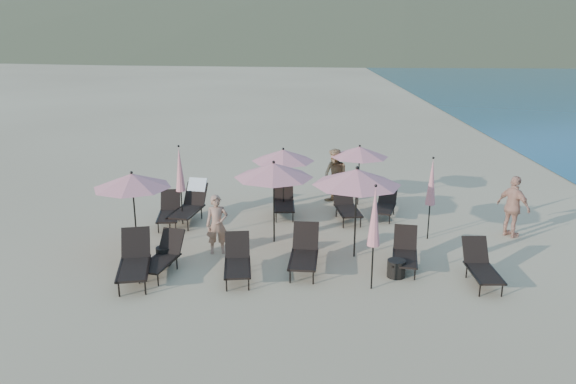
{
  "coord_description": "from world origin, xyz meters",
  "views": [
    {
      "loc": [
        -0.82,
        -12.42,
        5.78
      ],
      "look_at": [
        -0.95,
        3.5,
        1.1
      ],
      "focal_mm": 35.0,
      "sensor_mm": 36.0,
      "label": 1
    }
  ],
  "objects_px": {
    "lounger_10": "(385,204)",
    "umbrella_open_1": "(274,170)",
    "lounger_7": "(169,211)",
    "umbrella_open_3": "(283,155)",
    "lounger_0": "(134,260)",
    "umbrella_closed_0": "(374,217)",
    "umbrella_open_4": "(360,152)",
    "lounger_6": "(190,203)",
    "beachgoer_c": "(513,207)",
    "lounger_5": "(481,265)",
    "beachgoer_b": "(335,177)",
    "lounger_1": "(163,256)",
    "lounger_3": "(304,252)",
    "umbrella_closed_1": "(432,182)",
    "side_table_0": "(163,256)",
    "umbrella_open_2": "(357,177)",
    "lounger_8": "(284,201)",
    "lounger_2": "(237,260)",
    "side_table_1": "(396,268)",
    "lounger_9": "(346,205)",
    "umbrella_open_0": "(132,181)",
    "beachgoer_a": "(217,225)",
    "umbrella_closed_2": "(180,170)",
    "lounger_4": "(405,251)"
  },
  "relations": [
    {
      "from": "lounger_1",
      "to": "side_table_1",
      "type": "bearing_deg",
      "value": 12.65
    },
    {
      "from": "umbrella_open_4",
      "to": "lounger_9",
      "type": "bearing_deg",
      "value": -109.31
    },
    {
      "from": "lounger_8",
      "to": "umbrella_closed_1",
      "type": "bearing_deg",
      "value": -29.33
    },
    {
      "from": "lounger_6",
      "to": "beachgoer_c",
      "type": "height_order",
      "value": "beachgoer_c"
    },
    {
      "from": "lounger_0",
      "to": "umbrella_closed_0",
      "type": "bearing_deg",
      "value": -14.97
    },
    {
      "from": "lounger_3",
      "to": "lounger_5",
      "type": "bearing_deg",
      "value": -4.43
    },
    {
      "from": "lounger_5",
      "to": "side_table_0",
      "type": "relative_size",
      "value": 3.4
    },
    {
      "from": "umbrella_closed_2",
      "to": "side_table_1",
      "type": "distance_m",
      "value": 7.11
    },
    {
      "from": "umbrella_open_2",
      "to": "umbrella_open_4",
      "type": "relative_size",
      "value": 1.18
    },
    {
      "from": "lounger_10",
      "to": "side_table_0",
      "type": "bearing_deg",
      "value": -130.85
    },
    {
      "from": "lounger_10",
      "to": "umbrella_closed_0",
      "type": "distance_m",
      "value": 5.46
    },
    {
      "from": "lounger_8",
      "to": "lounger_9",
      "type": "distance_m",
      "value": 2.01
    },
    {
      "from": "umbrella_open_1",
      "to": "umbrella_open_4",
      "type": "xyz_separation_m",
      "value": [
        2.73,
        3.47,
        -0.24
      ]
    },
    {
      "from": "umbrella_open_4",
      "to": "umbrella_closed_0",
      "type": "distance_m",
      "value": 6.41
    },
    {
      "from": "lounger_0",
      "to": "beachgoer_c",
      "type": "bearing_deg",
      "value": 6.08
    },
    {
      "from": "lounger_7",
      "to": "side_table_0",
      "type": "relative_size",
      "value": 3.55
    },
    {
      "from": "umbrella_open_2",
      "to": "umbrella_open_3",
      "type": "height_order",
      "value": "umbrella_open_2"
    },
    {
      "from": "lounger_9",
      "to": "beachgoer_c",
      "type": "height_order",
      "value": "beachgoer_c"
    },
    {
      "from": "umbrella_closed_0",
      "to": "beachgoer_c",
      "type": "xyz_separation_m",
      "value": [
        4.45,
        3.4,
        -0.84
      ]
    },
    {
      "from": "umbrella_closed_0",
      "to": "beachgoer_b",
      "type": "bearing_deg",
      "value": 93.34
    },
    {
      "from": "beachgoer_c",
      "to": "umbrella_open_4",
      "type": "bearing_deg",
      "value": 20.08
    },
    {
      "from": "lounger_0",
      "to": "lounger_3",
      "type": "relative_size",
      "value": 1.08
    },
    {
      "from": "umbrella_open_4",
      "to": "beachgoer_b",
      "type": "xyz_separation_m",
      "value": [
        -0.78,
        0.08,
        -0.88
      ]
    },
    {
      "from": "umbrella_open_0",
      "to": "beachgoer_a",
      "type": "bearing_deg",
      "value": -5.02
    },
    {
      "from": "lounger_7",
      "to": "lounger_10",
      "type": "xyz_separation_m",
      "value": [
        6.7,
        0.82,
        -0.02
      ]
    },
    {
      "from": "side_table_0",
      "to": "side_table_1",
      "type": "relative_size",
      "value": 1.06
    },
    {
      "from": "beachgoer_b",
      "to": "beachgoer_c",
      "type": "bearing_deg",
      "value": 18.65
    },
    {
      "from": "lounger_7",
      "to": "lounger_8",
      "type": "xyz_separation_m",
      "value": [
        3.48,
        0.98,
        0.01
      ]
    },
    {
      "from": "beachgoer_b",
      "to": "beachgoer_c",
      "type": "distance_m",
      "value": 5.72
    },
    {
      "from": "lounger_3",
      "to": "lounger_7",
      "type": "bearing_deg",
      "value": 146.03
    },
    {
      "from": "lounger_10",
      "to": "umbrella_open_1",
      "type": "relative_size",
      "value": 0.7
    },
    {
      "from": "lounger_10",
      "to": "side_table_0",
      "type": "relative_size",
      "value": 3.51
    },
    {
      "from": "lounger_1",
      "to": "lounger_3",
      "type": "relative_size",
      "value": 0.94
    },
    {
      "from": "lounger_5",
      "to": "beachgoer_b",
      "type": "distance_m",
      "value": 6.83
    },
    {
      "from": "lounger_5",
      "to": "beachgoer_c",
      "type": "relative_size",
      "value": 0.89
    },
    {
      "from": "lounger_6",
      "to": "umbrella_open_4",
      "type": "relative_size",
      "value": 0.95
    },
    {
      "from": "umbrella_open_2",
      "to": "side_table_0",
      "type": "bearing_deg",
      "value": -173.28
    },
    {
      "from": "beachgoer_a",
      "to": "beachgoer_b",
      "type": "distance_m",
      "value": 5.55
    },
    {
      "from": "lounger_6",
      "to": "umbrella_open_2",
      "type": "xyz_separation_m",
      "value": [
        4.79,
        -2.88,
        1.6
      ]
    },
    {
      "from": "umbrella_closed_1",
      "to": "beachgoer_b",
      "type": "bearing_deg",
      "value": 126.21
    },
    {
      "from": "beachgoer_a",
      "to": "umbrella_open_3",
      "type": "bearing_deg",
      "value": 56.12
    },
    {
      "from": "lounger_4",
      "to": "umbrella_closed_1",
      "type": "bearing_deg",
      "value": 73.03
    },
    {
      "from": "lounger_0",
      "to": "side_table_0",
      "type": "xyz_separation_m",
      "value": [
        0.48,
        0.87,
        -0.26
      ]
    },
    {
      "from": "lounger_5",
      "to": "umbrella_open_1",
      "type": "distance_m",
      "value": 5.8
    },
    {
      "from": "lounger_7",
      "to": "umbrella_open_3",
      "type": "distance_m",
      "value": 3.93
    },
    {
      "from": "lounger_9",
      "to": "lounger_1",
      "type": "bearing_deg",
      "value": -148.07
    },
    {
      "from": "lounger_0",
      "to": "lounger_6",
      "type": "distance_m",
      "value": 4.36
    },
    {
      "from": "umbrella_open_1",
      "to": "umbrella_closed_0",
      "type": "distance_m",
      "value": 3.75
    },
    {
      "from": "lounger_2",
      "to": "side_table_1",
      "type": "distance_m",
      "value": 3.82
    },
    {
      "from": "lounger_5",
      "to": "lounger_7",
      "type": "xyz_separation_m",
      "value": [
        -8.17,
        4.0,
        0.0
      ]
    }
  ]
}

